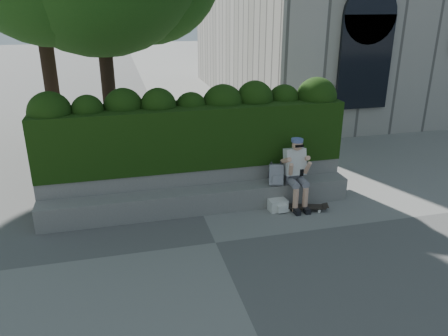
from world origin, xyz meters
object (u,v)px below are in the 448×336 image
object	(u,v)px
person	(296,170)
backpack_ground	(278,205)
skateboard	(303,207)
backpack_plaid	(276,175)

from	to	relation	value
person	backpack_ground	size ratio (longest dim) A/B	3.96
skateboard	person	bearing A→B (deg)	123.74
person	backpack_ground	bearing A→B (deg)	-157.94
backpack_plaid	backpack_ground	xyz separation A→B (m)	(-0.04, -0.25, -0.54)
skateboard	backpack_plaid	distance (m)	0.82
backpack_ground	skateboard	bearing A→B (deg)	-17.57
skateboard	backpack_plaid	world-z (taller)	backpack_plaid
backpack_plaid	backpack_ground	world-z (taller)	backpack_plaid
person	skateboard	world-z (taller)	person
person	backpack_ground	xyz separation A→B (m)	(-0.40, -0.16, -0.64)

